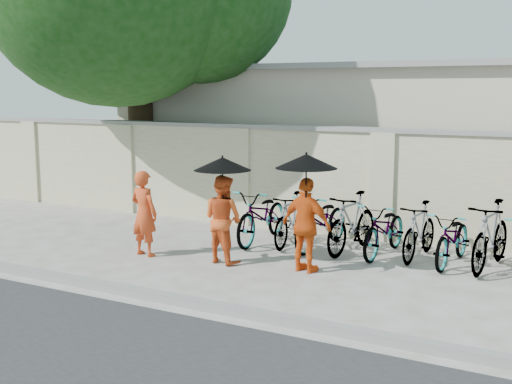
% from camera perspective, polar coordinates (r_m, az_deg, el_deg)
% --- Properties ---
extents(ground, '(80.00, 80.00, 0.00)m').
position_cam_1_polar(ground, '(10.31, -4.98, -6.56)').
color(ground, '#B3B3B3').
extents(kerb, '(40.00, 0.16, 0.12)m').
position_cam_1_polar(kerb, '(8.98, -11.00, -8.67)').
color(kerb, gray).
rests_on(kerb, ground).
extents(compound_wall, '(20.00, 0.30, 2.00)m').
position_cam_1_polar(compound_wall, '(12.45, 6.96, 0.83)').
color(compound_wall, beige).
rests_on(compound_wall, ground).
extents(building_behind, '(14.00, 6.00, 3.20)m').
position_cam_1_polar(building_behind, '(15.72, 15.51, 4.47)').
color(building_behind, '#B3A996').
rests_on(building_behind, ground).
extents(monk_left, '(0.56, 0.40, 1.45)m').
position_cam_1_polar(monk_left, '(10.92, -9.92, -1.88)').
color(monk_left, '#C8401A').
rests_on(monk_left, ground).
extents(monk_center, '(0.79, 0.68, 1.43)m').
position_cam_1_polar(monk_center, '(10.34, -2.97, -2.41)').
color(monk_center, '#D14E1C').
rests_on(monk_center, ground).
extents(parasol_center, '(0.92, 0.92, 0.92)m').
position_cam_1_polar(parasol_center, '(10.11, -3.00, 2.52)').
color(parasol_center, black).
rests_on(parasol_center, ground).
extents(monk_right, '(0.91, 0.51, 1.46)m').
position_cam_1_polar(monk_right, '(9.81, 4.50, -2.96)').
color(monk_right, '#D94F11').
rests_on(monk_right, ground).
extents(parasol_right, '(0.94, 0.94, 1.00)m').
position_cam_1_polar(parasol_right, '(9.57, 4.49, 2.75)').
color(parasol_right, black).
rests_on(parasol_right, ground).
extents(bike_0, '(0.73, 1.93, 1.00)m').
position_cam_1_polar(bike_0, '(11.73, 0.58, -2.09)').
color(bike_0, slate).
rests_on(bike_0, ground).
extents(bike_1, '(0.55, 1.61, 0.95)m').
position_cam_1_polar(bike_1, '(11.52, 3.17, -2.44)').
color(bike_1, slate).
rests_on(bike_1, ground).
extents(bike_2, '(0.79, 1.91, 0.98)m').
position_cam_1_polar(bike_2, '(11.35, 5.89, -2.57)').
color(bike_2, slate).
rests_on(bike_2, ground).
extents(bike_3, '(0.71, 1.78, 1.04)m').
position_cam_1_polar(bike_3, '(11.12, 8.53, -2.71)').
color(bike_3, slate).
rests_on(bike_3, ground).
extents(bike_4, '(0.71, 1.78, 0.92)m').
position_cam_1_polar(bike_4, '(11.01, 11.39, -3.24)').
color(bike_4, slate).
rests_on(bike_4, ground).
extents(bike_5, '(0.56, 1.60, 0.95)m').
position_cam_1_polar(bike_5, '(10.91, 14.32, -3.38)').
color(bike_5, slate).
rests_on(bike_5, ground).
extents(bike_6, '(0.70, 1.70, 0.87)m').
position_cam_1_polar(bike_6, '(10.71, 17.13, -3.93)').
color(bike_6, slate).
rests_on(bike_6, ground).
extents(bike_7, '(0.74, 1.84, 1.08)m').
position_cam_1_polar(bike_7, '(10.58, 20.15, -3.67)').
color(bike_7, slate).
rests_on(bike_7, ground).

